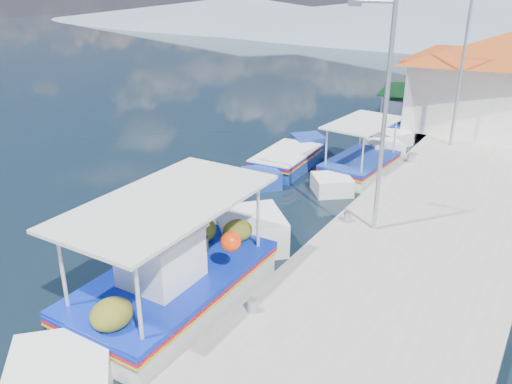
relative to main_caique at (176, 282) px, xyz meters
The scene contains 9 objects.
ground 3.55m from the main_caique, 120.57° to the left, with size 160.00×160.00×0.00m, color black.
quay 9.92m from the main_caique, 65.47° to the left, with size 5.00×44.00×0.50m, color #ADA9A2.
bollards 8.51m from the main_caique, 76.30° to the left, with size 0.20×17.20×0.30m.
main_caique is the anchor object (origin of this frame).
caique_green_canopy 10.11m from the main_caique, 87.39° to the left, with size 2.13×6.05×2.27m.
caique_blue_hull 9.49m from the main_caique, 103.22° to the left, with size 1.92×5.81×1.04m.
caique_far 16.79m from the main_caique, 90.41° to the left, with size 2.59×6.30×2.24m.
lamp_post_near 6.59m from the main_caique, 61.51° to the left, with size 1.21×0.14×6.00m.
lamp_post_far 14.66m from the main_caique, 79.00° to the left, with size 1.21×0.14×6.00m.
Camera 1 is at (8.59, -10.61, 6.91)m, focal length 36.64 mm.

